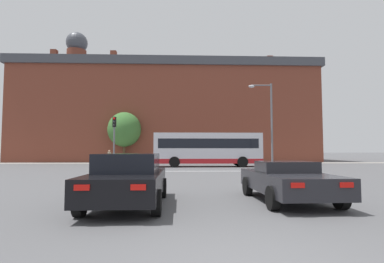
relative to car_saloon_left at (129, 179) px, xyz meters
The scene contains 13 objects.
stop_line_strip 14.21m from the car_saloon_left, 80.41° to the left, with size 9.27×0.30×0.01m, color silver.
far_pavement 28.48m from the car_saloon_left, 85.24° to the left, with size 70.30×2.50×0.01m, color gray.
brick_civic_building 39.45m from the car_saloon_left, 90.94° to the left, with size 43.46×16.23×20.44m.
car_saloon_left is the anchor object (origin of this frame).
car_roadster_right 4.80m from the car_saloon_left, ahead, with size 2.15×4.37×1.22m.
bus_crossing_lead 20.65m from the car_saloon_left, 78.61° to the left, with size 10.21×2.67×3.22m.
traffic_light_far_right 29.11m from the car_saloon_left, 73.87° to the left, with size 0.26×0.31×3.73m.
traffic_light_near_left 15.25m from the car_saloon_left, 104.05° to the left, with size 0.26×0.31×4.17m.
street_lamp_junction 17.88m from the car_saloon_left, 60.79° to the left, with size 1.95×0.36×7.04m.
pedestrian_waiting 30.77m from the car_saloon_left, 69.63° to the left, with size 0.26×0.42×1.77m.
pedestrian_walking_east 30.75m from the car_saloon_left, 69.65° to the left, with size 0.45×0.41×1.80m.
pedestrian_walking_west 28.82m from the car_saloon_left, 104.36° to the left, with size 0.31×0.44×1.62m.
tree_by_building 31.19m from the car_saloon_left, 100.87° to the left, with size 4.29×4.29×6.54m.
Camera 1 is at (-0.89, -3.85, 1.56)m, focal length 28.00 mm.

